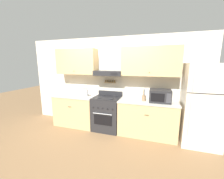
# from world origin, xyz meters

# --- Properties ---
(ground_plane) EXTENTS (16.00, 16.00, 0.00)m
(ground_plane) POSITION_xyz_m (0.00, 0.00, 0.00)
(ground_plane) COLOR brown
(wall_back) EXTENTS (5.20, 0.46, 2.55)m
(wall_back) POSITION_xyz_m (0.05, 0.61, 1.50)
(wall_back) COLOR beige
(wall_back) RESTS_ON ground_plane
(counter_left) EXTENTS (1.24, 0.66, 0.90)m
(counter_left) POSITION_xyz_m (-0.98, 0.33, 0.45)
(counter_left) COLOR tan
(counter_left) RESTS_ON ground_plane
(counter_right) EXTENTS (1.44, 0.66, 0.90)m
(counter_right) POSITION_xyz_m (1.09, 0.33, 0.45)
(counter_right) COLOR tan
(counter_right) RESTS_ON ground_plane
(stove_range) EXTENTS (0.73, 0.67, 1.04)m
(stove_range) POSITION_xyz_m (0.00, 0.32, 0.47)
(stove_range) COLOR #232326
(stove_range) RESTS_ON ground_plane
(refrigerator) EXTENTS (0.78, 0.74, 1.84)m
(refrigerator) POSITION_xyz_m (2.24, 0.28, 0.92)
(refrigerator) COLOR beige
(refrigerator) RESTS_ON ground_plane
(tea_kettle) EXTENTS (0.24, 0.19, 0.24)m
(tea_kettle) POSITION_xyz_m (-0.65, 0.31, 1.00)
(tea_kettle) COLOR #B7B7BC
(tea_kettle) RESTS_ON counter_left
(microwave) EXTENTS (0.50, 0.41, 0.30)m
(microwave) POSITION_xyz_m (1.37, 0.33, 1.06)
(microwave) COLOR #232326
(microwave) RESTS_ON counter_right
(utensil_crock) EXTENTS (0.10, 0.10, 0.29)m
(utensil_crock) POSITION_xyz_m (0.99, 0.31, 0.98)
(utensil_crock) COLOR #8E7051
(utensil_crock) RESTS_ON counter_right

